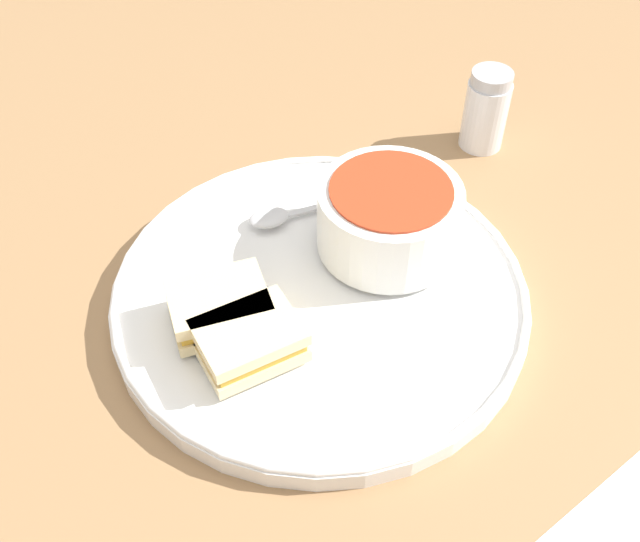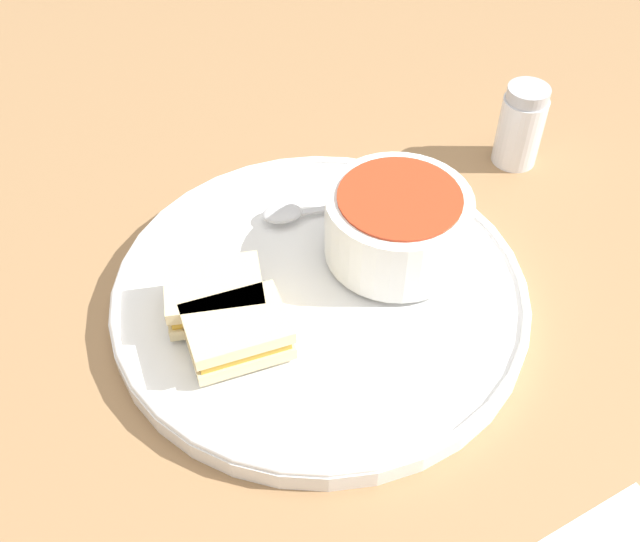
% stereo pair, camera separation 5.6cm
% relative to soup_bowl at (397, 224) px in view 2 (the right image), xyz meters
% --- Properties ---
extents(ground_plane, '(2.40, 2.40, 0.00)m').
position_rel_soup_bowl_xyz_m(ground_plane, '(-0.06, -0.03, -0.05)').
color(ground_plane, '#9E754C').
extents(plate, '(0.32, 0.32, 0.02)m').
position_rel_soup_bowl_xyz_m(plate, '(-0.06, -0.03, -0.04)').
color(plate, white).
rests_on(plate, ground_plane).
extents(soup_bowl, '(0.11, 0.11, 0.06)m').
position_rel_soup_bowl_xyz_m(soup_bowl, '(0.00, 0.00, 0.00)').
color(soup_bowl, white).
rests_on(soup_bowl, plate).
extents(spoon, '(0.11, 0.03, 0.01)m').
position_rel_soup_bowl_xyz_m(spoon, '(-0.08, 0.04, -0.03)').
color(spoon, silver).
rests_on(spoon, plate).
extents(sandwich_half_near, '(0.08, 0.06, 0.03)m').
position_rel_soup_bowl_xyz_m(sandwich_half_near, '(-0.14, -0.06, -0.01)').
color(sandwich_half_near, beige).
rests_on(sandwich_half_near, plate).
extents(sandwich_half_far, '(0.08, 0.07, 0.03)m').
position_rel_soup_bowl_xyz_m(sandwich_half_far, '(-0.12, -0.09, -0.01)').
color(sandwich_half_far, beige).
rests_on(sandwich_half_far, plate).
extents(salt_shaker, '(0.04, 0.04, 0.08)m').
position_rel_soup_bowl_xyz_m(salt_shaker, '(0.13, 0.14, -0.01)').
color(salt_shaker, silver).
rests_on(salt_shaker, ground_plane).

